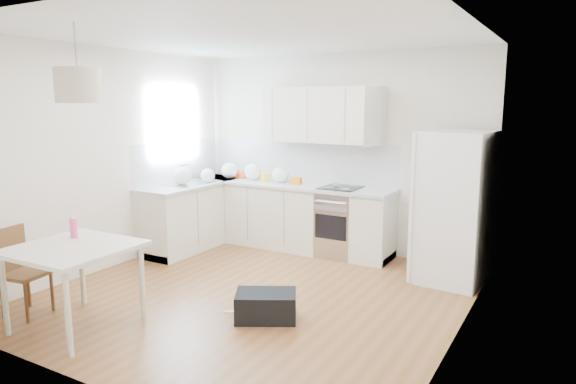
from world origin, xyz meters
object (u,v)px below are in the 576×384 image
object	(u,v)px
refrigerator	(456,207)
dining_table	(73,255)
gym_bag	(266,306)
dining_chair	(25,272)

from	to	relation	value
refrigerator	dining_table	size ratio (longest dim) A/B	1.73
dining_table	gym_bag	xyz separation A→B (m)	(1.40, 1.01, -0.56)
dining_table	gym_bag	size ratio (longest dim) A/B	1.75
gym_bag	refrigerator	bearing A→B (deg)	28.57
refrigerator	gym_bag	bearing A→B (deg)	-118.10
dining_chair	gym_bag	xyz separation A→B (m)	(2.07, 1.06, -0.30)
dining_chair	refrigerator	bearing A→B (deg)	33.47
dining_chair	dining_table	bearing A→B (deg)	-5.22
refrigerator	gym_bag	xyz separation A→B (m)	(-1.30, -2.02, -0.73)
refrigerator	dining_table	distance (m)	4.06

